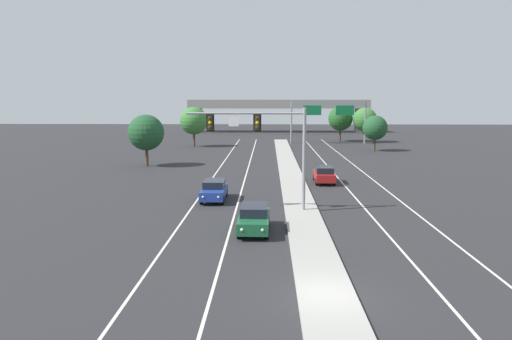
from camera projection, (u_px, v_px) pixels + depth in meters
name	position (u px, v px, depth m)	size (l,w,h in m)	color
ground_plane	(327.00, 297.00, 19.24)	(260.00, 260.00, 0.00)	#28282B
median_island	(299.00, 201.00, 37.02)	(2.40, 110.00, 0.15)	#9E9B93
lane_stripe_oncoming_center	(243.00, 185.00, 44.07)	(0.14, 100.00, 0.01)	silver
lane_stripe_receding_center	(345.00, 186.00, 43.83)	(0.14, 100.00, 0.01)	silver
edge_stripe_left	(208.00, 185.00, 44.15)	(0.14, 100.00, 0.01)	silver
edge_stripe_right	(381.00, 186.00, 43.75)	(0.14, 100.00, 0.01)	silver
overhead_signal_mast	(266.00, 136.00, 33.10)	(8.32, 0.44, 7.20)	gray
car_oncoming_green	(254.00, 218.00, 28.69)	(1.88, 4.50, 1.58)	#195633
car_oncoming_blue	(214.00, 190.00, 37.50)	(1.84, 4.48, 1.58)	navy
car_receding_red	(324.00, 174.00, 45.25)	(1.89, 4.50, 1.58)	maroon
highway_sign_gantry	(328.00, 109.00, 83.56)	(13.28, 0.42, 7.50)	gray
overpass_bridge	(278.00, 108.00, 112.80)	(42.40, 6.40, 7.65)	gray
tree_far_right_b	(375.00, 128.00, 72.13)	(3.75, 3.75, 5.43)	#4C3823
tree_far_right_a	(365.00, 120.00, 86.94)	(4.36, 4.36, 6.31)	#4C3823
tree_far_right_c	(340.00, 119.00, 88.33)	(4.50, 4.50, 6.52)	#4C3823
tree_far_left_a	(194.00, 121.00, 78.58)	(4.55, 4.55, 6.59)	#4C3823
tree_far_left_b	(146.00, 133.00, 55.92)	(4.22, 4.22, 6.11)	#4C3823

